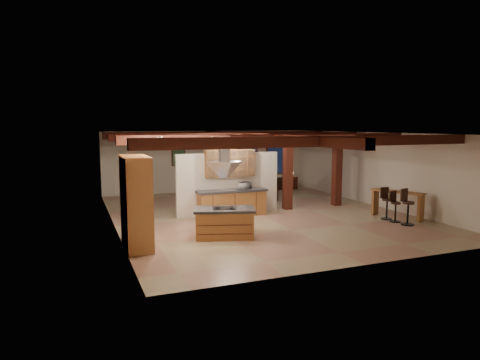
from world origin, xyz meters
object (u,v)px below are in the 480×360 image
Objects in this scene: kitchen_island at (225,223)px; sofa at (269,183)px; bar_counter at (397,200)px; dining_table at (247,193)px.

sofa is (5.12, 7.83, -0.13)m from kitchen_island.
bar_counter is (6.38, 0.23, 0.21)m from kitchen_island.
bar_counter is at bearing 2.08° from kitchen_island.
bar_counter reaches higher than kitchen_island.
kitchen_island is 0.99× the size of dining_table.
kitchen_island is at bearing -113.11° from dining_table.
dining_table is at bearing 125.52° from bar_counter.
dining_table is at bearing 61.11° from kitchen_island.
bar_counter is (1.26, -7.60, 0.33)m from sofa.
kitchen_island reaches higher than dining_table.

